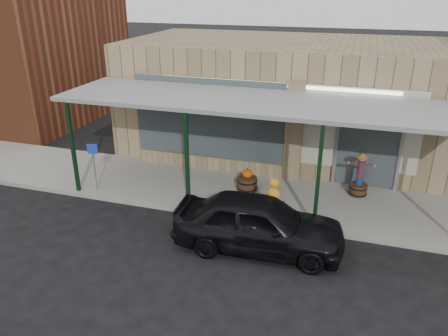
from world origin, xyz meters
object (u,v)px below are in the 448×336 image
(barrel_scarecrow, at_px, (359,181))
(barrel_pumpkin, at_px, (247,182))
(handicap_sign, at_px, (94,161))
(parked_sedan, at_px, (259,223))

(barrel_scarecrow, xyz_separation_m, barrel_pumpkin, (-3.33, -0.68, -0.20))
(barrel_pumpkin, relative_size, handicap_sign, 0.50)
(barrel_pumpkin, distance_m, parked_sedan, 3.06)
(parked_sedan, bearing_deg, handicap_sign, 72.26)
(handicap_sign, xyz_separation_m, parked_sedan, (5.56, -1.48, -0.41))
(handicap_sign, bearing_deg, barrel_scarecrow, -3.42)
(barrel_pumpkin, xyz_separation_m, parked_sedan, (1.04, -2.86, 0.31))
(barrel_pumpkin, bearing_deg, barrel_scarecrow, 11.47)
(barrel_scarecrow, height_order, barrel_pumpkin, barrel_scarecrow)
(barrel_scarecrow, bearing_deg, handicap_sign, 172.17)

